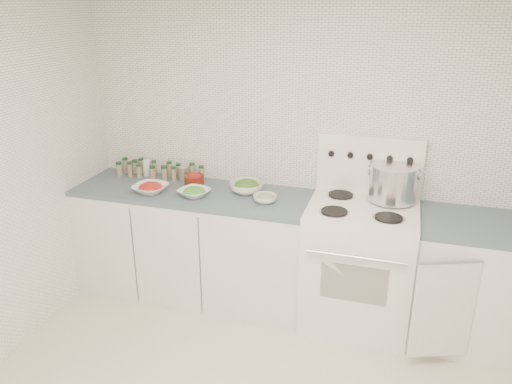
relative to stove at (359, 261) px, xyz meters
name	(u,v)px	position (x,y,z in m)	size (l,w,h in m)	color
room_walls	(246,166)	(-0.48, -1.19, 1.06)	(3.54, 3.04, 2.52)	white
counter_left	(195,243)	(-1.30, 0.00, -0.05)	(1.85, 0.62, 0.90)	white
stove	(359,261)	(0.00, 0.00, 0.00)	(0.76, 0.70, 1.36)	white
counter_right	(479,283)	(0.82, 0.00, -0.05)	(0.89, 0.77, 0.90)	white
stock_pot	(393,181)	(0.18, 0.15, 0.59)	(0.36, 0.34, 0.26)	silver
bowl_tomato	(150,188)	(-1.60, -0.12, 0.44)	(0.28, 0.28, 0.08)	white
bowl_snowpea	(194,192)	(-1.25, -0.09, 0.44)	(0.28, 0.28, 0.08)	white
bowl_broccoli	(247,186)	(-0.89, 0.10, 0.45)	(0.33, 0.33, 0.10)	white
bowl_zucchini	(265,198)	(-0.70, -0.05, 0.44)	(0.18, 0.18, 0.07)	white
bowl_pepper	(194,179)	(-1.34, 0.14, 0.45)	(0.16, 0.16, 0.10)	#5E1B10
salt_canister	(147,168)	(-1.82, 0.24, 0.47)	(0.06, 0.06, 0.13)	white
tin_can	(184,173)	(-1.47, 0.22, 0.46)	(0.09, 0.09, 0.11)	#ADA892
spice_cluster	(154,170)	(-1.73, 0.22, 0.47)	(0.75, 0.15, 0.14)	gray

